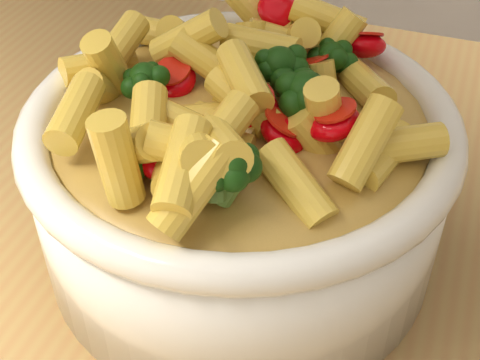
% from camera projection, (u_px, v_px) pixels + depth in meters
% --- Properties ---
extents(serving_bowl, '(0.27, 0.27, 0.12)m').
position_uv_depth(serving_bowl, '(240.00, 178.00, 0.44)').
color(serving_bowl, white).
rests_on(serving_bowl, table).
extents(pasta_salad, '(0.21, 0.21, 0.05)m').
position_uv_depth(pasta_salad, '(240.00, 84.00, 0.39)').
color(pasta_salad, '#F5C04D').
rests_on(pasta_salad, serving_bowl).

